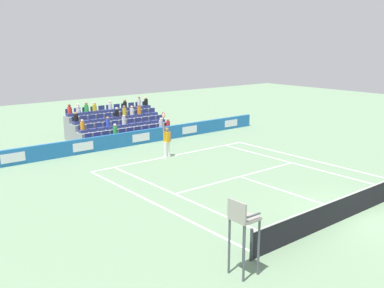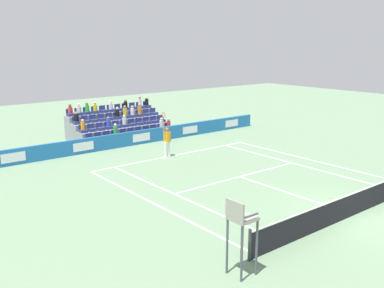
# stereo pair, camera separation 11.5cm
# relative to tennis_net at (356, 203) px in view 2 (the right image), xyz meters

# --- Properties ---
(ground_plane) EXTENTS (80.00, 80.00, 0.00)m
(ground_plane) POSITION_rel_tennis_net_xyz_m (0.00, 0.00, -0.49)
(ground_plane) COLOR gray
(line_baseline) EXTENTS (10.97, 0.10, 0.01)m
(line_baseline) POSITION_rel_tennis_net_xyz_m (0.00, -11.89, -0.49)
(line_baseline) COLOR white
(line_baseline) RESTS_ON ground
(line_service) EXTENTS (8.23, 0.10, 0.01)m
(line_service) POSITION_rel_tennis_net_xyz_m (0.00, -6.40, -0.49)
(line_service) COLOR white
(line_service) RESTS_ON ground
(line_centre_service) EXTENTS (0.10, 6.40, 0.01)m
(line_centre_service) POSITION_rel_tennis_net_xyz_m (0.00, -3.20, -0.49)
(line_centre_service) COLOR white
(line_centre_service) RESTS_ON ground
(line_singles_sideline_left) EXTENTS (0.10, 11.89, 0.01)m
(line_singles_sideline_left) POSITION_rel_tennis_net_xyz_m (4.12, -5.95, -0.49)
(line_singles_sideline_left) COLOR white
(line_singles_sideline_left) RESTS_ON ground
(line_singles_sideline_right) EXTENTS (0.10, 11.89, 0.01)m
(line_singles_sideline_right) POSITION_rel_tennis_net_xyz_m (-4.12, -5.95, -0.49)
(line_singles_sideline_right) COLOR white
(line_singles_sideline_right) RESTS_ON ground
(line_doubles_sideline_left) EXTENTS (0.10, 11.89, 0.01)m
(line_doubles_sideline_left) POSITION_rel_tennis_net_xyz_m (5.49, -5.95, -0.49)
(line_doubles_sideline_left) COLOR white
(line_doubles_sideline_left) RESTS_ON ground
(line_doubles_sideline_right) EXTENTS (0.10, 11.89, 0.01)m
(line_doubles_sideline_right) POSITION_rel_tennis_net_xyz_m (-5.49, -5.95, -0.49)
(line_doubles_sideline_right) COLOR white
(line_doubles_sideline_right) RESTS_ON ground
(line_centre_mark) EXTENTS (0.10, 0.20, 0.01)m
(line_centre_mark) POSITION_rel_tennis_net_xyz_m (0.00, -11.79, -0.49)
(line_centre_mark) COLOR white
(line_centre_mark) RESTS_ON ground
(sponsor_barrier) EXTENTS (20.66, 0.22, 0.93)m
(sponsor_barrier) POSITION_rel_tennis_net_xyz_m (-0.00, -15.72, -0.03)
(sponsor_barrier) COLOR #1E66AD
(sponsor_barrier) RESTS_ON ground
(tennis_net) EXTENTS (11.97, 0.10, 1.07)m
(tennis_net) POSITION_rel_tennis_net_xyz_m (0.00, 0.00, 0.00)
(tennis_net) COLOR #33383D
(tennis_net) RESTS_ON ground
(tennis_player) EXTENTS (0.53, 0.37, 2.85)m
(tennis_player) POSITION_rel_tennis_net_xyz_m (0.58, -11.89, 0.50)
(tennis_player) COLOR white
(tennis_player) RESTS_ON ground
(umpire_chair) EXTENTS (0.70, 0.70, 2.34)m
(umpire_chair) POSITION_rel_tennis_net_xyz_m (6.76, 0.40, 1.03)
(umpire_chair) COLOR #474C54
(umpire_chair) RESTS_ON ground
(stadium_stand) EXTENTS (6.82, 3.80, 2.62)m
(stadium_stand) POSITION_rel_tennis_net_xyz_m (0.00, -18.67, 0.21)
(stadium_stand) COLOR gray
(stadium_stand) RESTS_ON ground
(loose_tennis_ball) EXTENTS (0.07, 0.07, 0.07)m
(loose_tennis_ball) POSITION_rel_tennis_net_xyz_m (-0.89, -1.69, -0.46)
(loose_tennis_ball) COLOR #D1E533
(loose_tennis_ball) RESTS_ON ground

